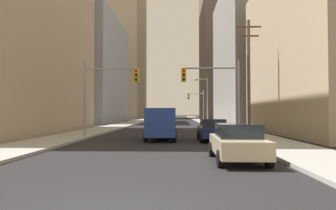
{
  "coord_description": "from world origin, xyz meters",
  "views": [
    {
      "loc": [
        1.28,
        -5.71,
        1.97
      ],
      "look_at": [
        0.0,
        34.54,
        2.99
      ],
      "focal_mm": 31.47,
      "sensor_mm": 36.0,
      "label": 1
    }
  ],
  "objects_px": {
    "sedan_beige": "(237,142)",
    "sedan_navy": "(212,130)",
    "traffic_signal_near_left": "(108,86)",
    "sedan_maroon": "(165,124)",
    "cargo_van_blue": "(161,122)",
    "traffic_signal_far_right": "(196,101)",
    "traffic_signal_near_right": "(213,85)"
  },
  "relations": [
    {
      "from": "traffic_signal_near_left",
      "to": "traffic_signal_near_right",
      "type": "xyz_separation_m",
      "value": [
        8.14,
        0.0,
        0.01
      ]
    },
    {
      "from": "sedan_navy",
      "to": "cargo_van_blue",
      "type": "bearing_deg",
      "value": 168.17
    },
    {
      "from": "sedan_beige",
      "to": "traffic_signal_far_right",
      "type": "distance_m",
      "value": 41.53
    },
    {
      "from": "sedan_maroon",
      "to": "traffic_signal_near_left",
      "type": "relative_size",
      "value": 0.7
    },
    {
      "from": "sedan_beige",
      "to": "traffic_signal_near_right",
      "type": "height_order",
      "value": "traffic_signal_near_right"
    },
    {
      "from": "traffic_signal_far_right",
      "to": "sedan_maroon",
      "type": "bearing_deg",
      "value": -101.77
    },
    {
      "from": "sedan_navy",
      "to": "traffic_signal_near_right",
      "type": "relative_size",
      "value": 0.7
    },
    {
      "from": "traffic_signal_near_right",
      "to": "sedan_navy",
      "type": "bearing_deg",
      "value": -98.26
    },
    {
      "from": "sedan_navy",
      "to": "traffic_signal_near_right",
      "type": "distance_m",
      "value": 4.03
    },
    {
      "from": "sedan_beige",
      "to": "traffic_signal_near_left",
      "type": "xyz_separation_m",
      "value": [
        -7.78,
        10.81,
        3.3
      ]
    },
    {
      "from": "sedan_navy",
      "to": "traffic_signal_near_left",
      "type": "distance_m",
      "value": 8.78
    },
    {
      "from": "cargo_van_blue",
      "to": "traffic_signal_far_right",
      "type": "relative_size",
      "value": 0.87
    },
    {
      "from": "cargo_van_blue",
      "to": "sedan_navy",
      "type": "xyz_separation_m",
      "value": [
        3.57,
        -0.75,
        -0.52
      ]
    },
    {
      "from": "sedan_navy",
      "to": "traffic_signal_far_right",
      "type": "bearing_deg",
      "value": 88.18
    },
    {
      "from": "cargo_van_blue",
      "to": "sedan_beige",
      "type": "distance_m",
      "value": 9.94
    },
    {
      "from": "cargo_van_blue",
      "to": "traffic_signal_near_left",
      "type": "distance_m",
      "value": 5.29
    },
    {
      "from": "sedan_navy",
      "to": "sedan_maroon",
      "type": "xyz_separation_m",
      "value": [
        -3.74,
        9.91,
        0.0
      ]
    },
    {
      "from": "cargo_van_blue",
      "to": "traffic_signal_near_left",
      "type": "relative_size",
      "value": 0.87
    },
    {
      "from": "sedan_beige",
      "to": "traffic_signal_near_left",
      "type": "bearing_deg",
      "value": 125.76
    },
    {
      "from": "sedan_navy",
      "to": "traffic_signal_far_right",
      "type": "height_order",
      "value": "traffic_signal_far_right"
    },
    {
      "from": "traffic_signal_near_left",
      "to": "sedan_maroon",
      "type": "bearing_deg",
      "value": 61.92
    },
    {
      "from": "traffic_signal_near_left",
      "to": "traffic_signal_far_right",
      "type": "bearing_deg",
      "value": 73.86
    },
    {
      "from": "sedan_beige",
      "to": "sedan_navy",
      "type": "bearing_deg",
      "value": 89.82
    },
    {
      "from": "sedan_beige",
      "to": "sedan_maroon",
      "type": "relative_size",
      "value": 1.0
    },
    {
      "from": "sedan_beige",
      "to": "traffic_signal_far_right",
      "type": "height_order",
      "value": "traffic_signal_far_right"
    },
    {
      "from": "traffic_signal_near_right",
      "to": "traffic_signal_far_right",
      "type": "xyz_separation_m",
      "value": [
        0.71,
        30.59,
        -0.07
      ]
    },
    {
      "from": "cargo_van_blue",
      "to": "sedan_beige",
      "type": "bearing_deg",
      "value": -69.06
    },
    {
      "from": "sedan_beige",
      "to": "sedan_navy",
      "type": "relative_size",
      "value": 1.01
    },
    {
      "from": "traffic_signal_near_right",
      "to": "sedan_beige",
      "type": "bearing_deg",
      "value": -91.9
    },
    {
      "from": "sedan_beige",
      "to": "traffic_signal_far_right",
      "type": "xyz_separation_m",
      "value": [
        1.07,
        41.39,
        3.23
      ]
    },
    {
      "from": "sedan_maroon",
      "to": "traffic_signal_far_right",
      "type": "distance_m",
      "value": 23.68
    },
    {
      "from": "cargo_van_blue",
      "to": "traffic_signal_near_right",
      "type": "relative_size",
      "value": 0.87
    }
  ]
}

